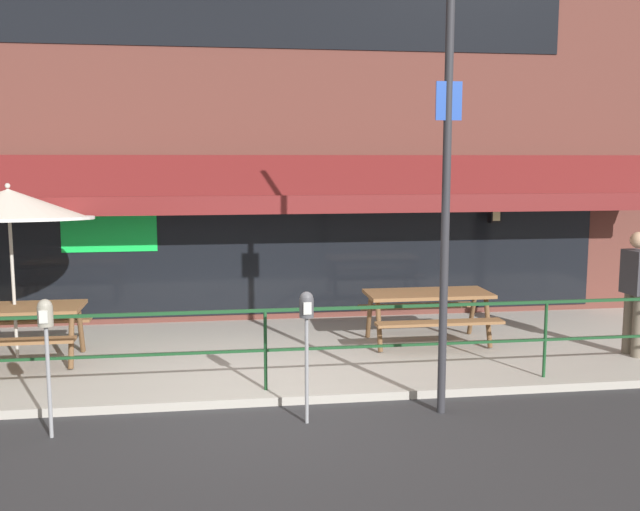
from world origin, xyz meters
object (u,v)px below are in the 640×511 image
object	(u,v)px
pedestrian_walking	(636,287)
street_sign_pole	(446,195)
picnic_table_left	(12,319)
parking_meter_near	(46,326)
picnic_table_centre	(428,303)
parking_meter_far	(307,317)
patio_umbrella_left	(9,206)

from	to	relation	value
pedestrian_walking	street_sign_pole	xyz separation A→B (m)	(-3.22, -1.52, 1.35)
picnic_table_left	parking_meter_near	bearing A→B (deg)	-67.83
picnic_table_centre	parking_meter_far	size ratio (longest dim) A/B	1.27
street_sign_pole	picnic_table_left	bearing A→B (deg)	155.61
picnic_table_centre	pedestrian_walking	distance (m)	2.83
picnic_table_left	picnic_table_centre	distance (m)	5.72
picnic_table_left	parking_meter_near	xyz separation A→B (m)	(1.00, -2.45, 0.44)
picnic_table_left	picnic_table_centre	size ratio (longest dim) A/B	1.00
picnic_table_left	parking_meter_far	bearing A→B (deg)	-33.99
patio_umbrella_left	street_sign_pole	distance (m)	5.68
picnic_table_left	parking_meter_far	world-z (taller)	parking_meter_far
patio_umbrella_left	parking_meter_far	bearing A→B (deg)	-35.57
pedestrian_walking	picnic_table_left	bearing A→B (deg)	174.55
patio_umbrella_left	pedestrian_walking	distance (m)	8.46
parking_meter_near	street_sign_pole	size ratio (longest dim) A/B	0.30
parking_meter_near	parking_meter_far	bearing A→B (deg)	0.56
picnic_table_left	street_sign_pole	size ratio (longest dim) A/B	0.38
picnic_table_left	patio_umbrella_left	world-z (taller)	patio_umbrella_left
picnic_table_left	parking_meter_near	size ratio (longest dim) A/B	1.27
picnic_table_centre	patio_umbrella_left	world-z (taller)	patio_umbrella_left
picnic_table_centre	parking_meter_far	world-z (taller)	parking_meter_far
parking_meter_far	street_sign_pole	world-z (taller)	street_sign_pole
patio_umbrella_left	pedestrian_walking	size ratio (longest dim) A/B	1.39
pedestrian_walking	parking_meter_near	world-z (taller)	pedestrian_walking
parking_meter_far	street_sign_pole	distance (m)	1.97
picnic_table_left	parking_meter_far	xyz separation A→B (m)	(3.60, -2.43, 0.44)
parking_meter_near	street_sign_pole	world-z (taller)	street_sign_pole
street_sign_pole	patio_umbrella_left	bearing A→B (deg)	154.25
picnic_table_left	picnic_table_centre	xyz separation A→B (m)	(5.71, 0.22, 0.00)
street_sign_pole	picnic_table_centre	bearing A→B (deg)	76.69
patio_umbrella_left	parking_meter_far	size ratio (longest dim) A/B	1.67
parking_meter_near	picnic_table_left	bearing A→B (deg)	112.17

